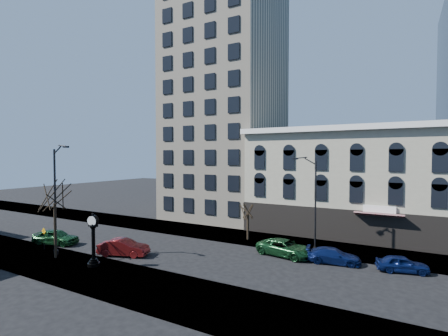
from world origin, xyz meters
The scene contains 16 objects.
ground centered at (0.00, 0.00, 0.00)m, with size 160.00×160.00×0.00m, color black.
sidewalk_far centered at (0.00, 8.00, 0.06)m, with size 160.00×6.00×0.12m, color gray.
sidewalk_near centered at (0.00, -8.00, 0.06)m, with size 160.00×6.00×0.12m, color gray.
cream_tower centered at (-6.11, 18.88, 19.32)m, with size 15.90×15.40×42.50m.
victorian_row centered at (12.00, 15.89, 6.00)m, with size 22.60×11.19×12.50m.
street_clock centered at (-4.21, -7.01, 2.11)m, with size 1.00×1.00×4.40m.
street_lamp_near centered at (-8.98, -6.74, 7.88)m, with size 2.66×0.53×10.29m.
street_lamp_far centered at (10.13, 5.94, 7.05)m, with size 2.34×0.82×9.19m.
bare_tree_near centered at (-9.01, -7.19, 6.08)m, with size 4.59×4.59×7.88m.
bare_tree_far centered at (3.27, 7.08, 3.64)m, with size 2.72×2.72×4.68m.
warning_sign centered at (-12.38, -6.15, 1.60)m, with size 0.70×0.07×2.15m.
car_near_a centered at (-13.50, -4.19, 0.80)m, with size 1.88×4.68×1.59m, color #143F1E.
car_near_b centered at (-4.48, -3.48, 0.76)m, with size 1.61×4.63×1.52m, color maroon.
car_far_a centered at (8.62, 3.70, 0.74)m, with size 2.45×5.30×1.47m, color #143F1E.
car_far_b centered at (12.91, 3.71, 0.65)m, with size 1.83×4.49×1.30m, color #0C194C.
car_far_c centered at (18.09, 4.14, 0.65)m, with size 1.54×3.84×1.31m, color #0C194C.
Camera 1 is at (18.07, -24.93, 9.16)m, focal length 26.00 mm.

